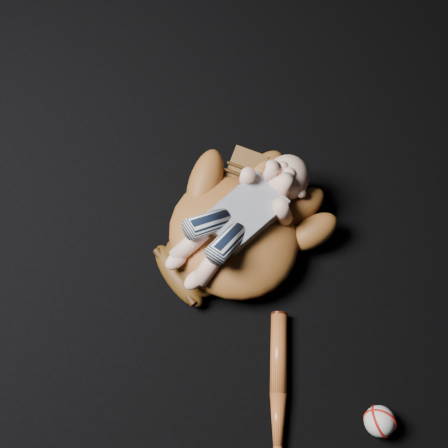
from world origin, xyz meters
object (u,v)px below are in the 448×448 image
object	(u,v)px
baseball_glove	(234,233)
baseball_bat	(278,405)
baseball	(380,421)
newborn_baby	(236,219)

from	to	relation	value
baseball_glove	baseball_bat	world-z (taller)	baseball_glove
baseball_glove	baseball	xyz separation A→B (m)	(0.47, -0.16, -0.04)
baseball_bat	baseball	bearing A→B (deg)	24.90
baseball_bat	baseball	distance (m)	0.21
newborn_baby	baseball_glove	bearing A→B (deg)	-72.96
baseball_glove	newborn_baby	bearing A→B (deg)	115.13
baseball	baseball_bat	bearing A→B (deg)	-155.10
newborn_baby	baseball	xyz separation A→B (m)	(0.47, -0.17, -0.10)
baseball_glove	newborn_baby	distance (m)	0.06
baseball_bat	newborn_baby	bearing A→B (deg)	137.46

